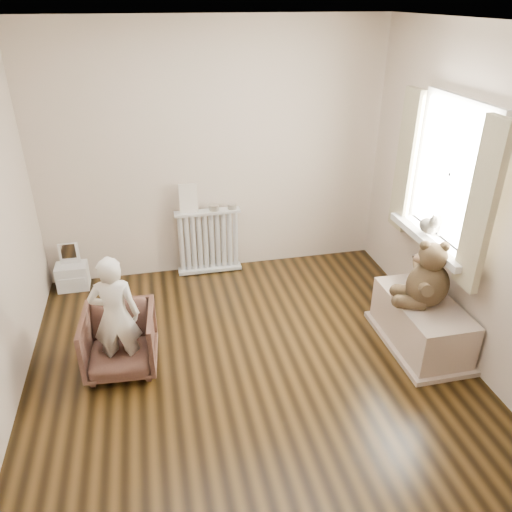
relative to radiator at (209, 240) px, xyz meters
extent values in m
cube|color=black|center=(0.10, -1.68, -0.39)|extent=(3.60, 3.60, 0.01)
cube|color=white|center=(0.10, -1.68, 2.21)|extent=(3.60, 3.60, 0.01)
cube|color=beige|center=(0.10, 0.12, 0.91)|extent=(3.60, 0.02, 2.60)
cube|color=beige|center=(0.10, -3.48, 0.91)|extent=(3.60, 0.02, 2.60)
cube|color=beige|center=(1.90, -1.68, 0.91)|extent=(0.02, 3.60, 2.60)
cube|color=white|center=(1.86, -1.38, 1.06)|extent=(0.03, 0.90, 1.10)
cube|color=silver|center=(1.77, -1.38, 0.48)|extent=(0.22, 1.10, 0.06)
cube|color=#B6AE87|center=(1.75, -1.95, 1.00)|extent=(0.06, 0.26, 1.30)
cube|color=#B6AE87|center=(1.75, -0.81, 1.00)|extent=(0.06, 0.26, 1.30)
cube|color=silver|center=(0.00, 0.00, 0.00)|extent=(0.70, 0.13, 0.73)
cube|color=beige|center=(-0.19, 0.00, 0.50)|extent=(0.19, 0.02, 0.31)
cylinder|color=#A59E8C|center=(0.07, 0.00, 0.37)|extent=(0.10, 0.10, 0.06)
cylinder|color=#A59E8C|center=(0.27, 0.00, 0.37)|extent=(0.09, 0.09, 0.05)
cube|color=silver|center=(-1.45, -0.03, -0.11)|extent=(0.32, 0.23, 0.50)
imported|color=brown|center=(-0.92, -1.44, -0.13)|extent=(0.60, 0.62, 0.52)
imported|color=white|center=(-0.92, -1.49, 0.15)|extent=(0.39, 0.27, 1.04)
cube|color=#BBA892|center=(1.62, -1.69, -0.19)|extent=(0.50, 0.94, 0.44)
camera|label=1|loc=(-0.55, -4.85, 2.37)|focal=35.00mm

